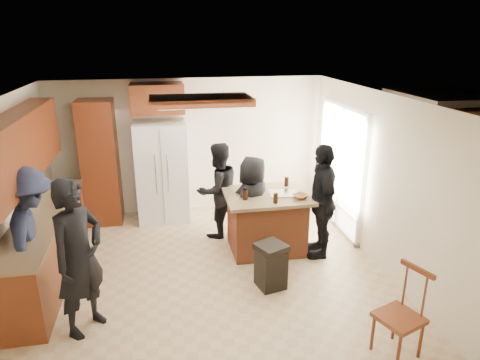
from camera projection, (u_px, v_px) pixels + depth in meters
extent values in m
plane|color=tan|center=(207.00, 274.00, 6.09)|extent=(5.00, 5.00, 0.00)
plane|color=white|center=(202.00, 98.00, 5.27)|extent=(5.00, 5.00, 0.00)
plane|color=beige|center=(190.00, 146.00, 8.00)|extent=(5.00, 0.00, 5.00)
plane|color=beige|center=(240.00, 303.00, 3.36)|extent=(5.00, 0.00, 5.00)
plane|color=beige|center=(2.00, 206.00, 5.24)|extent=(0.00, 5.00, 5.00)
plane|color=beige|center=(379.00, 181.00, 6.12)|extent=(0.00, 5.00, 5.00)
cube|color=white|center=(342.00, 169.00, 7.30)|extent=(0.02, 1.60, 2.10)
cube|color=white|center=(341.00, 169.00, 7.30)|extent=(0.08, 1.72, 2.10)
cube|color=maroon|center=(201.00, 100.00, 5.48)|extent=(1.30, 0.70, 0.10)
cube|color=white|center=(201.00, 105.00, 5.50)|extent=(1.10, 0.50, 0.02)
cube|color=olive|center=(414.00, 221.00, 7.93)|extent=(3.00, 3.00, 0.10)
cube|color=#593319|center=(437.00, 156.00, 8.26)|extent=(1.40, 1.60, 2.00)
imported|color=black|center=(79.00, 258.00, 4.70)|extent=(0.79, 0.83, 1.83)
imported|color=black|center=(218.00, 190.00, 7.04)|extent=(0.91, 0.78, 1.60)
imported|color=black|center=(253.00, 204.00, 6.63)|extent=(0.87, 0.84, 1.51)
imported|color=black|center=(322.00, 201.00, 6.39)|extent=(0.68, 1.10, 1.76)
imported|color=#1B2036|center=(33.00, 238.00, 5.22)|extent=(0.69, 1.21, 1.78)
cube|color=maroon|center=(45.00, 248.00, 5.93)|extent=(0.60, 3.00, 0.88)
cube|color=#846B4C|center=(40.00, 217.00, 5.78)|extent=(0.64, 3.00, 0.04)
cube|color=maroon|center=(18.00, 148.00, 5.44)|extent=(0.35, 3.00, 0.85)
cube|color=maroon|center=(100.00, 163.00, 7.49)|extent=(0.60, 0.60, 2.20)
cube|color=maroon|center=(157.00, 98.00, 7.32)|extent=(0.90, 0.60, 0.50)
cube|color=white|center=(162.00, 172.00, 7.67)|extent=(0.90, 0.72, 1.80)
cube|color=gray|center=(162.00, 178.00, 7.33)|extent=(0.01, 0.01, 1.71)
cylinder|color=silver|center=(156.00, 174.00, 7.26)|extent=(0.02, 0.02, 0.70)
cylinder|color=silver|center=(168.00, 173.00, 7.29)|extent=(0.02, 0.02, 0.70)
cube|color=brown|center=(266.00, 223.00, 6.68)|extent=(1.10, 0.85, 0.88)
cube|color=olive|center=(267.00, 196.00, 6.53)|extent=(1.28, 1.03, 0.05)
cube|color=silver|center=(284.00, 194.00, 6.51)|extent=(0.48, 0.38, 0.02)
imported|color=brown|center=(300.00, 196.00, 6.36)|extent=(0.28, 0.28, 0.05)
cylinder|color=black|center=(245.00, 195.00, 6.29)|extent=(0.07, 0.07, 0.15)
cylinder|color=black|center=(257.00, 186.00, 6.65)|extent=(0.07, 0.07, 0.15)
cylinder|color=black|center=(287.00, 182.00, 6.84)|extent=(0.07, 0.07, 0.15)
cylinder|color=black|center=(276.00, 198.00, 6.16)|extent=(0.07, 0.07, 0.15)
cylinder|color=black|center=(245.00, 195.00, 6.28)|extent=(0.07, 0.07, 0.15)
cube|color=black|center=(271.00, 268.00, 5.72)|extent=(0.41, 0.41, 0.55)
cube|color=black|center=(271.00, 247.00, 5.62)|extent=(0.48, 0.48, 0.08)
cube|color=maroon|center=(399.00, 318.00, 4.45)|extent=(0.54, 0.54, 0.05)
cylinder|color=maroon|center=(399.00, 352.00, 4.30)|extent=(0.05, 0.05, 0.44)
cylinder|color=maroon|center=(421.00, 340.00, 4.47)|extent=(0.05, 0.05, 0.44)
cylinder|color=maroon|center=(373.00, 332.00, 4.58)|extent=(0.05, 0.05, 0.44)
cylinder|color=maroon|center=(394.00, 322.00, 4.75)|extent=(0.05, 0.05, 0.44)
cube|color=maroon|center=(418.00, 269.00, 4.37)|extent=(0.18, 0.39, 0.05)
cylinder|color=maroon|center=(424.00, 296.00, 4.36)|extent=(0.03, 0.03, 0.50)
cylinder|color=maroon|center=(405.00, 285.00, 4.55)|extent=(0.03, 0.03, 0.50)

